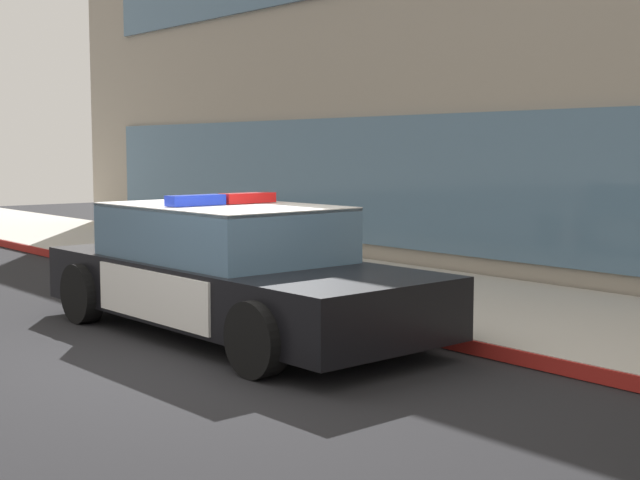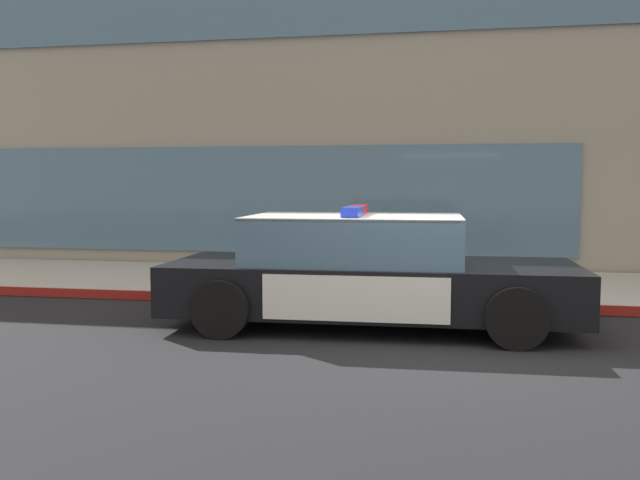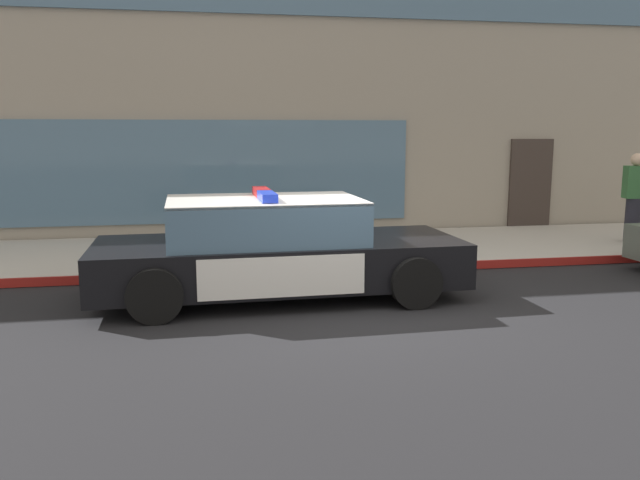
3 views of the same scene
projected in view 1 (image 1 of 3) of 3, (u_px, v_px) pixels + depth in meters
name	position (u px, v px, depth m)	size (l,w,h in m)	color
ground	(218.00, 362.00, 8.38)	(48.00, 48.00, 0.00)	black
sidewalk	(486.00, 308.00, 10.78)	(48.00, 3.52, 0.15)	#B2ADA3
curb_red_paint	(378.00, 327.00, 9.66)	(28.80, 0.04, 0.14)	maroon
storefront_building	(626.00, 59.00, 15.98)	(24.63, 8.91, 7.13)	gray
police_cruiser	(231.00, 271.00, 9.62)	(5.03, 2.21, 1.49)	black
fire_hydrant	(289.00, 263.00, 11.63)	(0.34, 0.39, 0.73)	silver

